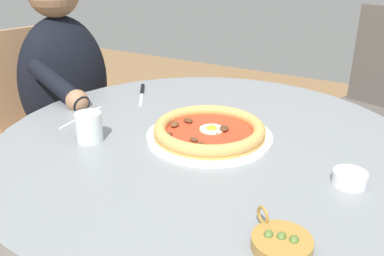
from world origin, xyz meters
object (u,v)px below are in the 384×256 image
Objects in this scene: cafe_chair_spare_near at (380,98)px; steak_knife at (142,92)px; fork_utensil at (82,117)px; olive_pan at (281,242)px; dining_table at (205,182)px; pizza_on_plate at (209,131)px; water_glass at (89,129)px; diner_person at (71,133)px; cafe_chair_diner at (53,115)px; ramekin_capers at (350,178)px.

steak_knife is at bearing 140.46° from cafe_chair_spare_near.
fork_utensil is at bearing 147.18° from cafe_chair_spare_near.
steak_knife is 1.52× the size of olive_pan.
fork_utensil is at bearing 97.11° from dining_table.
water_glass is (-0.16, 0.25, 0.01)m from pizza_on_plate.
diner_person is at bearing 73.23° from dining_table.
water_glass is 0.09× the size of cafe_chair_diner.
fork_utensil is 0.21× the size of cafe_chair_diner.
olive_pan is at bearing -137.27° from pizza_on_plate.
dining_table is 0.97× the size of diner_person.
pizza_on_plate is 1.80× the size of fork_utensil.
steak_knife is 0.53m from cafe_chair_diner.
fork_utensil is 0.19× the size of cafe_chair_spare_near.
cafe_chair_diner is (0.04, 0.49, -0.20)m from steak_knife.
pizza_on_plate reaches higher than fork_utensil.
cafe_chair_spare_near reaches higher than ramekin_capers.
pizza_on_plate is 1.09m from cafe_chair_spare_near.
ramekin_capers is 0.08× the size of cafe_chair_spare_near.
water_glass is 0.38m from steak_knife.
ramekin_capers is at bearing -13.33° from olive_pan.
pizza_on_plate is at bearing 42.73° from olive_pan.
pizza_on_plate is 0.37× the size of cafe_chair_diner.
ramekin_capers is at bearing -110.58° from steak_knife.
steak_knife is 0.27m from fork_utensil.
ramekin_capers is 0.74m from fork_utensil.
fork_utensil is (-0.26, 0.02, -0.00)m from steak_knife.
diner_person reaches higher than steak_knife.
cafe_chair_diner reaches higher than dining_table.
fork_utensil is 1.30m from cafe_chair_spare_near.
olive_pan is at bearing -135.90° from dining_table.
dining_table is 0.40m from fork_utensil.
ramekin_capers is 0.06× the size of diner_person.
steak_knife is at bearing 59.86° from pizza_on_plate.
diner_person is 1.28× the size of cafe_chair_diner.
fork_utensil is 0.48m from diner_person.
dining_table is at bearing -121.65° from steak_knife.
pizza_on_plate is 0.35× the size of cafe_chair_spare_near.
cafe_chair_spare_near is at bearing -32.82° from fork_utensil.
pizza_on_plate is 4.29× the size of water_glass.
cafe_chair_diner is 1.40m from cafe_chair_spare_near.
olive_pan is at bearing -111.21° from fork_utensil.
cafe_chair_spare_near is at bearing -56.22° from cafe_chair_diner.
dining_table is at bearing 162.73° from cafe_chair_spare_near.
olive_pan is 0.10× the size of diner_person.
dining_table is 0.88m from cafe_chair_diner.
ramekin_capers is 1.10m from cafe_chair_spare_near.
olive_pan is (-0.26, 0.06, -0.00)m from ramekin_capers.
fork_utensil reaches higher than dining_table.
olive_pan is 1.35m from cafe_chair_spare_near.
water_glass is 0.44× the size of steak_knife.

